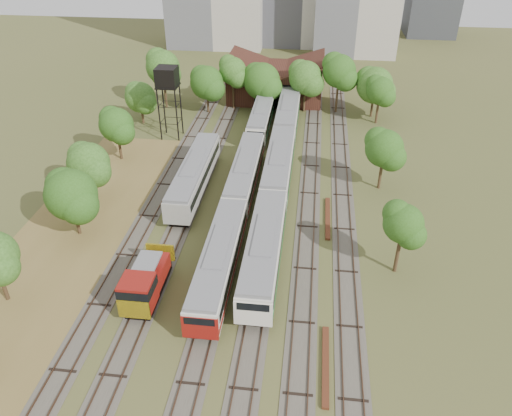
# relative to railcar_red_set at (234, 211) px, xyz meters

# --- Properties ---
(ground) EXTENTS (240.00, 240.00, 0.00)m
(ground) POSITION_rel_railcar_red_set_xyz_m (2.00, -16.89, -1.95)
(ground) COLOR #475123
(ground) RESTS_ON ground
(dry_grass_patch) EXTENTS (14.00, 60.00, 0.04)m
(dry_grass_patch) POSITION_rel_railcar_red_set_xyz_m (-16.00, -8.89, -1.93)
(dry_grass_patch) COLOR brown
(dry_grass_patch) RESTS_ON ground
(tracks) EXTENTS (24.60, 80.00, 0.19)m
(tracks) POSITION_rel_railcar_red_set_xyz_m (1.33, 8.11, -1.91)
(tracks) COLOR #4C473D
(tracks) RESTS_ON ground
(railcar_red_set) EXTENTS (2.98, 34.57, 3.69)m
(railcar_red_set) POSITION_rel_railcar_red_set_xyz_m (0.00, 0.00, 0.00)
(railcar_red_set) COLOR black
(railcar_red_set) RESTS_ON ground
(railcar_green_set) EXTENTS (3.22, 52.08, 3.98)m
(railcar_green_set) POSITION_rel_railcar_red_set_xyz_m (4.00, 10.63, 0.16)
(railcar_green_set) COLOR black
(railcar_green_set) RESTS_ON ground
(railcar_rear) EXTENTS (2.86, 16.08, 3.54)m
(railcar_rear) POSITION_rel_railcar_red_set_xyz_m (0.00, 27.25, -0.08)
(railcar_rear) COLOR black
(railcar_rear) RESTS_ON ground
(shunter_locomotive) EXTENTS (2.79, 8.10, 3.65)m
(shunter_locomotive) POSITION_rel_railcar_red_set_xyz_m (-6.00, -12.42, -0.19)
(shunter_locomotive) COLOR black
(shunter_locomotive) RESTS_ON ground
(old_grey_coach) EXTENTS (3.01, 18.00, 3.72)m
(old_grey_coach) POSITION_rel_railcar_red_set_xyz_m (-6.00, 7.34, 0.08)
(old_grey_coach) COLOR black
(old_grey_coach) RESTS_ON ground
(water_tower) EXTENTS (3.03, 3.03, 10.49)m
(water_tower) POSITION_rel_railcar_red_set_xyz_m (-12.93, 22.54, 6.89)
(water_tower) COLOR black
(water_tower) RESTS_ON ground
(rail_pile_near) EXTENTS (0.52, 7.84, 0.26)m
(rail_pile_near) POSITION_rel_railcar_red_set_xyz_m (10.00, -18.09, -1.82)
(rail_pile_near) COLOR #5B2D1A
(rail_pile_near) RESTS_ON ground
(rail_pile_far) EXTENTS (0.52, 8.34, 0.27)m
(rail_pile_far) POSITION_rel_railcar_red_set_xyz_m (10.20, 2.73, -1.81)
(rail_pile_far) COLOR #5B2D1A
(rail_pile_far) RESTS_ON ground
(maintenance_shed) EXTENTS (16.45, 11.55, 7.58)m
(maintenance_shed) POSITION_rel_railcar_red_set_xyz_m (1.00, 41.09, 0.97)
(maintenance_shed) COLOR #371A14
(maintenance_shed) RESTS_ON ground
(tree_band_left) EXTENTS (7.65, 64.77, 7.51)m
(tree_band_left) POSITION_rel_railcar_red_set_xyz_m (-17.85, 3.68, 2.71)
(tree_band_left) COLOR #382616
(tree_band_left) RESTS_ON ground
(tree_band_far) EXTENTS (39.95, 7.92, 9.70)m
(tree_band_far) POSITION_rel_railcar_red_set_xyz_m (0.87, 34.46, 3.86)
(tree_band_far) COLOR #382616
(tree_band_far) RESTS_ON ground
(tree_band_right) EXTENTS (5.77, 41.21, 7.68)m
(tree_band_right) POSITION_rel_railcar_red_set_xyz_m (16.98, 13.90, 3.43)
(tree_band_right) COLOR #382616
(tree_band_right) RESTS_ON ground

